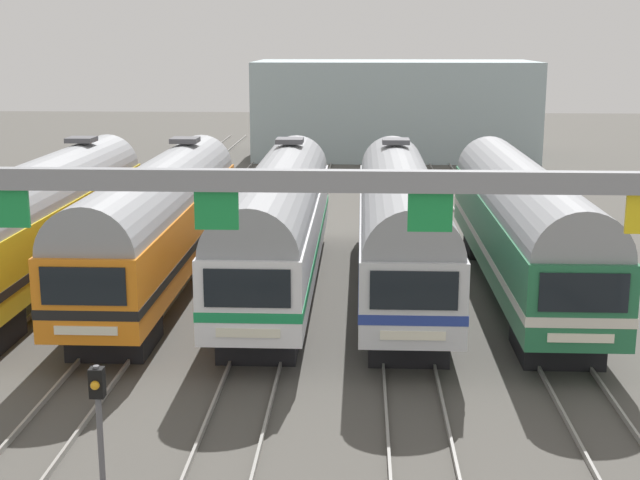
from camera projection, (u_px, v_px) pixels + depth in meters
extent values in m
plane|color=#4C4944|center=(280.00, 291.00, 32.39)|extent=(160.00, 160.00, 0.00)
cube|color=gray|center=(140.00, 203.00, 49.35)|extent=(0.07, 70.00, 0.15)
cube|color=gray|center=(166.00, 203.00, 49.28)|extent=(0.07, 70.00, 0.15)
cube|color=gray|center=(217.00, 204.00, 49.15)|extent=(0.07, 70.00, 0.15)
cube|color=gray|center=(243.00, 204.00, 49.09)|extent=(0.07, 70.00, 0.15)
cube|color=gray|center=(295.00, 204.00, 48.96)|extent=(0.07, 70.00, 0.15)
cube|color=gray|center=(321.00, 204.00, 48.89)|extent=(0.07, 70.00, 0.15)
cube|color=gray|center=(373.00, 205.00, 48.76)|extent=(0.07, 70.00, 0.15)
cube|color=gray|center=(399.00, 205.00, 48.69)|extent=(0.07, 70.00, 0.15)
cube|color=gray|center=(452.00, 206.00, 48.56)|extent=(0.07, 70.00, 0.15)
cube|color=gray|center=(478.00, 206.00, 48.50)|extent=(0.07, 70.00, 0.15)
cube|color=gold|center=(43.00, 230.00, 32.28)|extent=(2.85, 18.00, 2.35)
cube|color=black|center=(44.00, 239.00, 32.36)|extent=(2.88, 18.02, 0.28)
cylinder|color=gray|center=(41.00, 198.00, 32.02)|extent=(2.74, 17.64, 2.74)
cube|color=black|center=(96.00, 237.00, 38.80)|extent=(2.28, 2.60, 1.05)
cube|color=#4C4C51|center=(81.00, 140.00, 36.59)|extent=(1.10, 1.10, 0.20)
cube|color=orange|center=(160.00, 231.00, 32.09)|extent=(2.85, 18.00, 2.35)
cube|color=black|center=(161.00, 240.00, 32.17)|extent=(2.88, 18.02, 0.28)
cylinder|color=gray|center=(159.00, 199.00, 31.83)|extent=(2.74, 17.64, 2.74)
cube|color=black|center=(83.00, 286.00, 23.20)|extent=(2.28, 0.06, 1.03)
cube|color=silver|center=(86.00, 331.00, 23.47)|extent=(1.71, 0.05, 0.24)
cube|color=black|center=(116.00, 331.00, 26.33)|extent=(2.28, 2.60, 1.05)
cube|color=black|center=(194.00, 238.00, 38.60)|extent=(2.28, 2.60, 1.05)
cube|color=#4C4C51|center=(185.00, 140.00, 36.39)|extent=(1.10, 1.10, 0.20)
cube|color=white|center=(279.00, 232.00, 31.89)|extent=(2.85, 18.00, 2.35)
cube|color=#198C4C|center=(279.00, 241.00, 31.97)|extent=(2.88, 18.02, 0.28)
cylinder|color=gray|center=(279.00, 200.00, 31.63)|extent=(2.74, 17.64, 2.74)
cube|color=black|center=(247.00, 288.00, 23.00)|extent=(2.28, 0.06, 1.03)
cube|color=silver|center=(248.00, 333.00, 23.27)|extent=(1.71, 0.05, 0.24)
cube|color=black|center=(260.00, 334.00, 26.13)|extent=(2.28, 2.60, 1.05)
cube|color=black|center=(293.00, 239.00, 38.40)|extent=(2.28, 2.60, 1.05)
cube|color=#4C4C51|center=(290.00, 141.00, 36.19)|extent=(1.10, 1.10, 0.20)
cube|color=silver|center=(399.00, 233.00, 31.69)|extent=(2.85, 18.00, 2.35)
cube|color=navy|center=(399.00, 243.00, 31.77)|extent=(2.88, 18.02, 0.28)
cylinder|color=gray|center=(400.00, 201.00, 31.43)|extent=(2.74, 17.64, 2.74)
cube|color=black|center=(414.00, 291.00, 22.80)|extent=(2.28, 0.06, 1.03)
cube|color=silver|center=(413.00, 336.00, 23.08)|extent=(1.71, 0.05, 0.24)
cube|color=black|center=(407.00, 336.00, 25.94)|extent=(2.28, 2.60, 1.05)
cube|color=black|center=(393.00, 240.00, 38.21)|extent=(2.28, 2.60, 1.05)
cube|color=#4C4C51|center=(396.00, 141.00, 35.99)|extent=(1.10, 1.10, 0.20)
cube|color=#236B42|center=(521.00, 234.00, 31.50)|extent=(2.85, 18.00, 2.35)
cube|color=silver|center=(521.00, 244.00, 31.57)|extent=(2.88, 18.02, 0.28)
cylinder|color=gray|center=(523.00, 202.00, 31.23)|extent=(2.74, 17.64, 2.74)
cube|color=black|center=(584.00, 293.00, 22.61)|extent=(2.28, 0.06, 1.03)
cube|color=silver|center=(581.00, 338.00, 22.88)|extent=(1.71, 0.05, 0.24)
cube|color=black|center=(556.00, 338.00, 25.74)|extent=(2.28, 2.60, 1.05)
cube|color=black|center=(494.00, 241.00, 38.01)|extent=(2.28, 2.60, 1.05)
cube|color=gray|center=(216.00, 180.00, 17.85)|extent=(22.10, 0.32, 0.44)
cube|color=#198C3F|center=(8.00, 208.00, 18.18)|extent=(0.90, 0.08, 0.80)
cube|color=#198C3F|center=(217.00, 210.00, 17.98)|extent=(0.90, 0.08, 0.80)
cube|color=#198C3F|center=(430.00, 212.00, 17.79)|extent=(0.90, 0.08, 0.80)
cylinder|color=#59595E|center=(100.00, 434.00, 17.45)|extent=(0.12, 0.12, 2.85)
cube|color=black|center=(97.00, 383.00, 17.21)|extent=(0.28, 0.24, 0.60)
sphere|color=orange|center=(95.00, 385.00, 17.08)|extent=(0.18, 0.18, 0.18)
cube|color=#9EB2B7|center=(394.00, 109.00, 68.77)|extent=(21.28, 10.00, 7.33)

